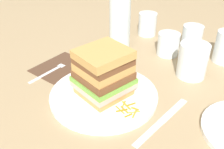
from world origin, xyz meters
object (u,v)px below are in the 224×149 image
at_px(sandwich, 103,73).
at_px(empty_tumbler_0, 147,24).
at_px(napkin_dark, 59,67).
at_px(fork, 54,69).
at_px(empty_tumbler_1, 168,44).
at_px(empty_tumbler_3, 192,38).
at_px(knife, 161,122).
at_px(main_plate, 104,95).
at_px(juice_glass, 192,62).
at_px(water_bottle, 120,10).

bearing_deg(sandwich, empty_tumbler_0, 111.09).
height_order(napkin_dark, fork, fork).
height_order(napkin_dark, empty_tumbler_1, empty_tumbler_1).
bearing_deg(empty_tumbler_0, empty_tumbler_3, -0.93).
xyz_separation_m(knife, empty_tumbler_3, (-0.13, 0.37, 0.04)).
relative_size(napkin_dark, empty_tumbler_3, 1.83).
bearing_deg(empty_tumbler_3, empty_tumbler_0, 179.07).
height_order(fork, empty_tumbler_3, empty_tumbler_3).
xyz_separation_m(fork, knife, (0.35, 0.02, -0.00)).
bearing_deg(napkin_dark, empty_tumbler_1, 56.06).
relative_size(knife, empty_tumbler_1, 2.77).
height_order(sandwich, knife, sandwich).
xyz_separation_m(sandwich, fork, (-0.20, -0.01, -0.07)).
relative_size(main_plate, empty_tumbler_1, 3.69).
bearing_deg(juice_glass, empty_tumbler_1, 150.23).
xyz_separation_m(empty_tumbler_0, empty_tumbler_1, (0.14, -0.09, -0.00)).
distance_m(sandwich, juice_glass, 0.26).
xyz_separation_m(juice_glass, empty_tumbler_1, (-0.12, 0.07, -0.01)).
distance_m(empty_tumbler_0, empty_tumbler_3, 0.18).
bearing_deg(empty_tumbler_1, empty_tumbler_3, 66.20).
bearing_deg(water_bottle, sandwich, -56.58).
height_order(main_plate, napkin_dark, main_plate).
relative_size(water_bottle, empty_tumbler_0, 3.44).
relative_size(fork, empty_tumbler_1, 2.31).
distance_m(main_plate, napkin_dark, 0.20).
relative_size(sandwich, empty_tumbler_1, 1.84).
bearing_deg(napkin_dark, empty_tumbler_0, 82.44).
relative_size(napkin_dark, knife, 0.75).
distance_m(sandwich, empty_tumbler_1, 0.31).
xyz_separation_m(sandwich, empty_tumbler_3, (0.03, 0.39, -0.03)).
height_order(main_plate, water_bottle, water_bottle).
bearing_deg(fork, napkin_dark, 94.82).
xyz_separation_m(juice_glass, empty_tumbler_3, (-0.08, 0.15, -0.00)).
distance_m(napkin_dark, empty_tumbler_1, 0.35).
bearing_deg(water_bottle, juice_glass, -2.71).
relative_size(sandwich, fork, 0.79).
bearing_deg(empty_tumbler_0, main_plate, -68.96).
xyz_separation_m(empty_tumbler_0, empty_tumbler_3, (0.18, -0.00, 0.00)).
xyz_separation_m(napkin_dark, fork, (0.00, -0.02, 0.00)).
relative_size(napkin_dark, fork, 0.90).
xyz_separation_m(water_bottle, empty_tumbler_3, (0.19, 0.14, -0.08)).
bearing_deg(juice_glass, sandwich, -114.80).
xyz_separation_m(sandwich, water_bottle, (-0.17, 0.25, 0.05)).
height_order(napkin_dark, empty_tumbler_3, empty_tumbler_3).
bearing_deg(main_plate, sandwich, -48.10).
bearing_deg(sandwich, juice_glass, 65.20).
distance_m(juice_glass, empty_tumbler_1, 0.13).
xyz_separation_m(sandwich, juice_glass, (0.11, 0.24, -0.03)).
bearing_deg(juice_glass, fork, -141.83).
xyz_separation_m(fork, juice_glass, (0.31, 0.24, 0.04)).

